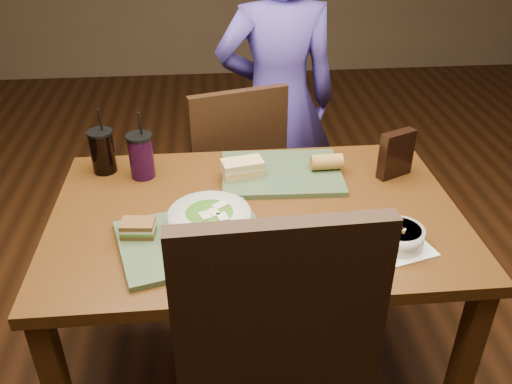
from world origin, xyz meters
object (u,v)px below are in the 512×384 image
chip_bag (396,154)px  dining_table (256,234)px  tray_far (282,173)px  baguette_near (245,254)px  tray_near (193,239)px  baguette_far (326,162)px  chair_far (239,172)px  diner (278,104)px  cup_cola (103,151)px  cup_berry (141,156)px  sandwich_far (242,168)px  salad_bowl (210,221)px  sandwich_near (138,228)px  soup_bowl (399,236)px

chip_bag → dining_table: bearing=175.1°
tray_far → baguette_near: baguette_near is taller
dining_table → tray_near: bearing=-143.2°
baguette_near → baguette_far: size_ratio=0.95×
chair_far → diner: diner is taller
cup_cola → cup_berry: bearing=-19.7°
dining_table → diner: size_ratio=0.85×
dining_table → tray_far: tray_far is taller
sandwich_far → cup_cola: (-0.49, 0.11, 0.03)m
salad_bowl → tray_far: bearing=53.4°
baguette_near → chair_far: bearing=87.6°
tray_near → sandwich_far: sandwich_far is taller
dining_table → salad_bowl: 0.25m
sandwich_far → baguette_near: sandwich_far is taller
tray_near → baguette_far: 0.60m
sandwich_near → sandwich_far: (0.33, 0.33, 0.01)m
salad_bowl → sandwich_near: 0.21m
dining_table → cup_cola: cup_cola is taller
dining_table → tray_far: (0.11, 0.22, 0.10)m
tray_far → baguette_near: (-0.17, -0.50, 0.04)m
tray_far → cup_cola: bearing=172.0°
diner → sandwich_near: (-0.53, -0.97, 0.03)m
salad_bowl → soup_bowl: salad_bowl is taller
baguette_near → tray_near: bearing=137.9°
sandwich_far → chip_bag: chip_bag is taller
salad_bowl → cup_cola: (-0.37, 0.44, 0.02)m
chair_far → soup_bowl: bearing=-64.7°
diner → baguette_near: diner is taller
tray_far → baguette_near: size_ratio=3.95×
diner → salad_bowl: 1.03m
chip_bag → sandwich_near: bearing=174.7°
salad_bowl → sandwich_far: salad_bowl is taller
sandwich_near → cup_berry: cup_berry is taller
cup_berry → salad_bowl: bearing=-59.3°
baguette_near → sandwich_near: bearing=152.6°
dining_table → chair_far: (-0.02, 0.65, -0.13)m
chair_far → sandwich_far: 0.52m
sandwich_near → baguette_near: 0.34m
sandwich_near → cup_cola: size_ratio=0.42×
diner → tray_far: bearing=80.6°
diner → sandwich_near: diner is taller
chair_far → dining_table: bearing=-88.4°
sandwich_near → cup_berry: (-0.02, 0.38, 0.04)m
tray_near → salad_bowl: 0.07m
sandwich_near → cup_berry: size_ratio=0.42×
dining_table → cup_berry: bearing=145.5°
tray_near → tray_far: bearing=50.0°
sandwich_near → baguette_far: size_ratio=0.92×
diner → salad_bowl: size_ratio=6.35×
soup_bowl → baguette_far: baguette_far is taller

